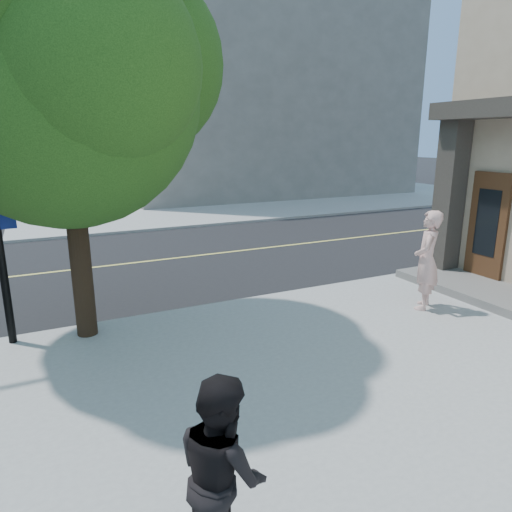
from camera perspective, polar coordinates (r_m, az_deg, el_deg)
ground at (r=9.49m, az=-25.53°, el=-9.19°), size 140.00×140.00×0.00m
road_ew at (r=13.76m, az=-25.85°, el=-2.06°), size 140.00×9.00×0.01m
sidewalk_ne at (r=33.25m, az=-2.16°, el=8.40°), size 29.00×25.00×0.12m
filler_ne at (r=33.90m, az=-1.82°, el=20.47°), size 18.00×16.00×14.00m
man_on_phone at (r=10.00m, az=20.57°, el=-0.50°), size 0.90×0.86×2.07m
pedestrian at (r=4.05m, az=-4.22°, el=-25.48°), size 0.70×0.88×1.73m
street_tree at (r=8.41m, az=-22.39°, el=21.85°), size 5.47×4.97×7.26m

